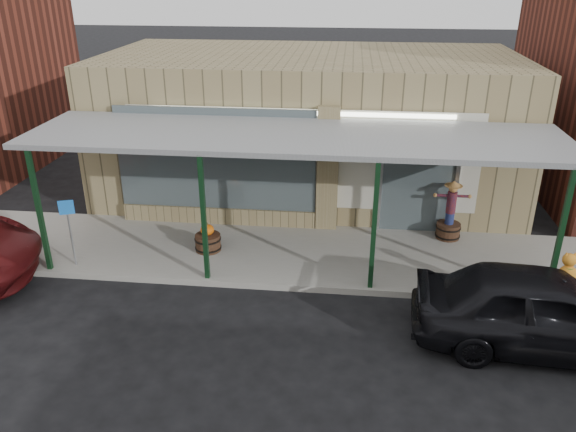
# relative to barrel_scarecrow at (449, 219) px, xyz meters

# --- Properties ---
(ground) EXTENTS (120.00, 120.00, 0.00)m
(ground) POSITION_rel_barrel_scarecrow_xyz_m (-3.82, -4.80, -0.67)
(ground) COLOR black
(ground) RESTS_ON ground
(sidewalk) EXTENTS (40.00, 3.20, 0.15)m
(sidewalk) POSITION_rel_barrel_scarecrow_xyz_m (-3.82, -1.20, -0.60)
(sidewalk) COLOR gray
(sidewalk) RESTS_ON ground
(storefront) EXTENTS (12.00, 6.25, 4.20)m
(storefront) POSITION_rel_barrel_scarecrow_xyz_m (-3.82, 3.36, 1.42)
(storefront) COLOR #8B7C55
(storefront) RESTS_ON ground
(awning) EXTENTS (12.00, 3.00, 3.04)m
(awning) POSITION_rel_barrel_scarecrow_xyz_m (-3.82, -1.24, 2.34)
(awning) COLOR slate
(awning) RESTS_ON ground
(block_buildings_near) EXTENTS (61.00, 8.00, 8.00)m
(block_buildings_near) POSITION_rel_barrel_scarecrow_xyz_m (-1.82, 4.40, 3.09)
(block_buildings_near) COLOR maroon
(block_buildings_near) RESTS_ON ground
(barrel_scarecrow) EXTENTS (0.91, 0.77, 1.55)m
(barrel_scarecrow) POSITION_rel_barrel_scarecrow_xyz_m (0.00, 0.00, 0.00)
(barrel_scarecrow) COLOR #452B1B
(barrel_scarecrow) RESTS_ON sidewalk
(barrel_pumpkin) EXTENTS (0.63, 0.63, 0.73)m
(barrel_pumpkin) POSITION_rel_barrel_scarecrow_xyz_m (-5.92, -1.35, -0.27)
(barrel_pumpkin) COLOR #452B1B
(barrel_pumpkin) RESTS_ON sidewalk
(handicap_sign) EXTENTS (0.32, 0.13, 1.61)m
(handicap_sign) POSITION_rel_barrel_scarecrow_xyz_m (-8.82, -2.40, 0.51)
(handicap_sign) COLOR gray
(handicap_sign) RESTS_ON sidewalk
(parked_sedan) EXTENTS (4.77, 2.20, 1.58)m
(parked_sedan) POSITION_rel_barrel_scarecrow_xyz_m (1.04, -4.21, 0.12)
(parked_sedan) COLOR black
(parked_sedan) RESTS_ON ground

